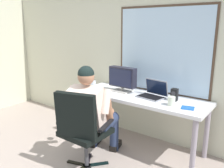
% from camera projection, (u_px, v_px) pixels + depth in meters
% --- Properties ---
extents(wall_rear, '(5.87, 0.08, 2.63)m').
position_uv_depth(wall_rear, '(143.00, 50.00, 3.47)').
color(wall_rear, beige).
rests_on(wall_rear, ground).
extents(desk, '(1.81, 0.64, 0.74)m').
position_uv_depth(desk, '(140.00, 102.00, 3.22)').
color(desk, gray).
rests_on(desk, ground).
extents(office_chair, '(0.65, 0.56, 0.99)m').
position_uv_depth(office_chair, '(81.00, 126.00, 2.65)').
color(office_chair, black).
rests_on(office_chair, ground).
extents(person_seated, '(0.64, 0.88, 1.23)m').
position_uv_depth(person_seated, '(92.00, 112.00, 2.87)').
color(person_seated, '#273351').
rests_on(person_seated, ground).
extents(crt_monitor, '(0.42, 0.22, 0.35)m').
position_uv_depth(crt_monitor, '(122.00, 78.00, 3.38)').
color(crt_monitor, beige).
rests_on(crt_monitor, desk).
extents(laptop, '(0.37, 0.32, 0.23)m').
position_uv_depth(laptop, '(153.00, 92.00, 3.14)').
color(laptop, gray).
rests_on(laptop, desk).
extents(wine_glass, '(0.07, 0.07, 0.14)m').
position_uv_depth(wine_glass, '(93.00, 84.00, 3.49)').
color(wine_glass, silver).
rests_on(wine_glass, desk).
extents(desk_speaker, '(0.08, 0.09, 0.15)m').
position_uv_depth(desk_speaker, '(174.00, 95.00, 2.98)').
color(desk_speaker, black).
rests_on(desk_speaker, desk).
extents(cd_case, '(0.17, 0.16, 0.01)m').
position_uv_depth(cd_case, '(188.00, 108.00, 2.72)').
color(cd_case, blue).
rests_on(cd_case, desk).
extents(coffee_mug, '(0.09, 0.09, 0.11)m').
position_uv_depth(coffee_mug, '(172.00, 101.00, 2.81)').
color(coffee_mug, silver).
rests_on(coffee_mug, desk).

